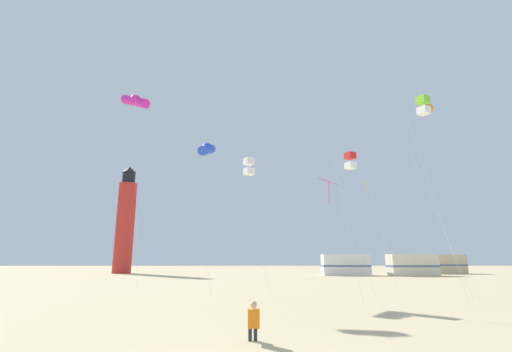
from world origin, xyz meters
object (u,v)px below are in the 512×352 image
(kite_box_scarlet, at_px, (350,161))
(lighthouse_distant, at_px, (125,222))
(kite_diamond_rainbow, at_px, (330,185))
(kite_tube_magenta, at_px, (135,101))
(rv_van_cream, at_px, (412,265))
(kite_flyer_standing, at_px, (253,321))
(kite_box_white, at_px, (249,167))
(rv_van_white, at_px, (346,265))
(kite_tube_blue, at_px, (207,149))
(kite_box_lime, at_px, (423,106))
(kite_diamond_gold, at_px, (367,185))
(rv_van_tan, at_px, (442,264))
(kite_tube_orange, at_px, (425,109))

(kite_box_scarlet, distance_m, lighthouse_distant, 42.59)
(kite_box_scarlet, distance_m, kite_diamond_rainbow, 5.78)
(kite_tube_magenta, distance_m, kite_box_scarlet, 16.53)
(rv_van_cream, bearing_deg, lighthouse_distant, 165.39)
(kite_diamond_rainbow, distance_m, rv_van_cream, 34.97)
(kite_flyer_standing, height_order, kite_box_white, kite_box_white)
(rv_van_white, bearing_deg, kite_tube_blue, -122.40)
(rv_van_cream, bearing_deg, kite_box_scarlet, -124.19)
(kite_tube_blue, xyz_separation_m, lighthouse_distant, (-16.71, 31.16, -2.44))
(kite_tube_magenta, distance_m, kite_box_lime, 20.14)
(kite_diamond_gold, bearing_deg, kite_tube_magenta, -165.49)
(lighthouse_distant, distance_m, rv_van_tan, 49.35)
(kite_box_white, xyz_separation_m, rv_van_white, (13.01, 27.42, -7.00))
(kite_diamond_gold, distance_m, rv_van_tan, 32.78)
(kite_diamond_rainbow, bearing_deg, rv_van_cream, 60.39)
(kite_tube_orange, relative_size, rv_van_tan, 2.11)
(rv_van_white, relative_size, rv_van_cream, 0.98)
(kite_box_white, distance_m, kite_tube_orange, 13.73)
(kite_tube_orange, bearing_deg, kite_box_white, -175.68)
(kite_flyer_standing, bearing_deg, kite_diamond_gold, -120.85)
(kite_tube_orange, bearing_deg, kite_diamond_rainbow, -148.43)
(kite_box_white, xyz_separation_m, kite_tube_magenta, (-8.68, 1.86, 5.59))
(rv_van_white, height_order, rv_van_cream, same)
(kite_box_lime, distance_m, rv_van_white, 32.28)
(kite_diamond_gold, xyz_separation_m, kite_diamond_rainbow, (-5.59, -10.90, -2.18))
(kite_box_lime, bearing_deg, kite_tube_magenta, 165.45)
(kite_box_lime, distance_m, rv_van_tan, 41.37)
(lighthouse_distant, bearing_deg, kite_box_scarlet, -50.88)
(kite_box_lime, bearing_deg, rv_van_tan, 62.76)
(kite_box_scarlet, height_order, lighthouse_distant, lighthouse_distant)
(kite_diamond_gold, bearing_deg, kite_tube_orange, -63.89)
(kite_tube_orange, bearing_deg, rv_van_cream, 70.76)
(kite_flyer_standing, height_order, kite_box_lime, kite_box_lime)
(kite_tube_orange, xyz_separation_m, rv_van_cream, (8.70, 24.94, -11.64))
(kite_flyer_standing, height_order, kite_diamond_rainbow, kite_diamond_rainbow)
(rv_van_cream, height_order, rv_van_tan, same)
(kite_tube_orange, height_order, rv_van_tan, kite_tube_orange)
(kite_box_lime, height_order, lighthouse_distant, lighthouse_distant)
(kite_box_white, relative_size, kite_box_scarlet, 0.95)
(kite_box_scarlet, relative_size, kite_tube_orange, 0.69)
(kite_box_scarlet, height_order, rv_van_cream, kite_box_scarlet)
(kite_diamond_gold, relative_size, rv_van_white, 1.40)
(kite_diamond_rainbow, relative_size, lighthouse_distant, 0.40)
(kite_flyer_standing, bearing_deg, kite_box_scarlet, -121.46)
(rv_van_tan, bearing_deg, kite_box_lime, -115.76)
(kite_box_white, relative_size, rv_van_cream, 1.36)
(kite_flyer_standing, distance_m, kite_tube_blue, 17.81)
(kite_tube_blue, height_order, kite_diamond_rainbow, kite_tube_blue)
(kite_flyer_standing, height_order, rv_van_cream, rv_van_cream)
(kite_box_lime, height_order, kite_diamond_gold, kite_box_lime)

